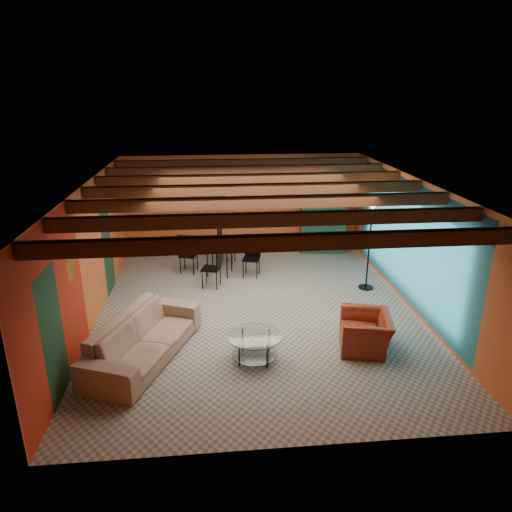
{
  "coord_description": "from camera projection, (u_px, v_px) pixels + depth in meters",
  "views": [
    {
      "loc": [
        -0.91,
        -8.88,
        4.42
      ],
      "look_at": [
        0.0,
        0.2,
        1.15
      ],
      "focal_mm": 33.19,
      "sensor_mm": 36.0,
      "label": 1
    }
  ],
  "objects": [
    {
      "name": "armchair",
      "position": [
        365.0,
        332.0,
        8.39
      ],
      "size": [
        1.06,
        1.16,
        0.64
      ],
      "primitive_type": "imported",
      "rotation": [
        0.0,
        0.0,
        -1.8
      ],
      "color": "maroon",
      "rests_on": "ground"
    },
    {
      "name": "dining_table",
      "position": [
        219.0,
        254.0,
        11.68
      ],
      "size": [
        2.47,
        2.47,
        1.04
      ],
      "primitive_type": null,
      "rotation": [
        0.0,
        0.0,
        -0.28
      ],
      "color": "silver",
      "rests_on": "ground"
    },
    {
      "name": "coffee_table",
      "position": [
        255.0,
        347.0,
        8.06
      ],
      "size": [
        1.09,
        1.09,
        0.47
      ],
      "primitive_type": null,
      "rotation": [
        0.0,
        0.0,
        -0.2
      ],
      "color": "white",
      "rests_on": "ground"
    },
    {
      "name": "room",
      "position": [
        256.0,
        199.0,
        9.2
      ],
      "size": [
        6.52,
        8.01,
        2.71
      ],
      "color": "gray",
      "rests_on": "ground"
    },
    {
      "name": "armoire",
      "position": [
        322.0,
        215.0,
        13.22
      ],
      "size": [
        1.25,
        0.74,
        2.08
      ],
      "primitive_type": "cube",
      "rotation": [
        0.0,
        0.0,
        -0.14
      ],
      "color": "maroon",
      "rests_on": "ground"
    },
    {
      "name": "painting",
      "position": [
        210.0,
        194.0,
        12.96
      ],
      "size": [
        1.05,
        0.03,
        0.65
      ],
      "primitive_type": "cube",
      "color": "black",
      "rests_on": "wall_back"
    },
    {
      "name": "vase",
      "position": [
        219.0,
        231.0,
        11.47
      ],
      "size": [
        0.21,
        0.21,
        0.18
      ],
      "primitive_type": "imported",
      "rotation": [
        0.0,
        0.0,
        -0.29
      ],
      "color": "orange",
      "rests_on": "dining_table"
    },
    {
      "name": "ceiling_fan",
      "position": [
        257.0,
        200.0,
        9.1
      ],
      "size": [
        1.5,
        1.5,
        0.44
      ],
      "primitive_type": null,
      "color": "#472614",
      "rests_on": "ceiling"
    },
    {
      "name": "potted_plant",
      "position": [
        324.0,
        169.0,
        12.79
      ],
      "size": [
        0.51,
        0.47,
        0.48
      ],
      "primitive_type": "imported",
      "rotation": [
        0.0,
        0.0,
        -0.27
      ],
      "color": "#26661E",
      "rests_on": "armoire"
    },
    {
      "name": "floor_lamp",
      "position": [
        369.0,
        245.0,
        10.67
      ],
      "size": [
        0.54,
        0.54,
        2.11
      ],
      "primitive_type": null,
      "rotation": [
        0.0,
        0.0,
        -0.3
      ],
      "color": "black",
      "rests_on": "ground"
    },
    {
      "name": "sofa",
      "position": [
        144.0,
        338.0,
        8.08
      ],
      "size": [
        1.92,
        2.79,
        0.76
      ],
      "primitive_type": "imported",
      "rotation": [
        0.0,
        0.0,
        1.19
      ],
      "color": "#93715E",
      "rests_on": "ground"
    }
  ]
}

